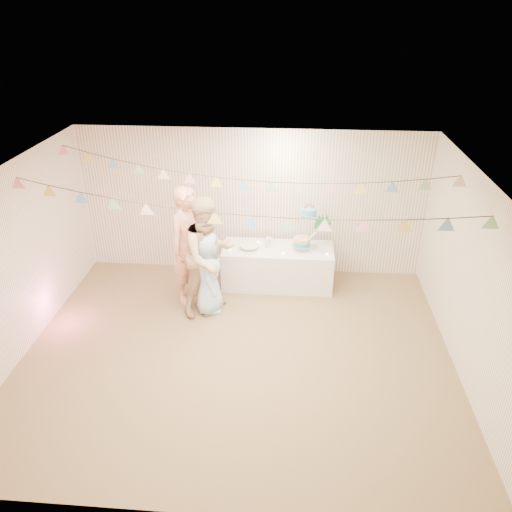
# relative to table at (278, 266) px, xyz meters

# --- Properties ---
(floor) EXTENTS (6.00, 6.00, 0.00)m
(floor) POSITION_rel_table_xyz_m (-0.48, -1.97, -0.35)
(floor) COLOR brown
(floor) RESTS_ON ground
(ceiling) EXTENTS (6.00, 6.00, 0.00)m
(ceiling) POSITION_rel_table_xyz_m (-0.48, -1.97, 2.25)
(ceiling) COLOR white
(ceiling) RESTS_ON ground
(back_wall) EXTENTS (6.00, 6.00, 0.00)m
(back_wall) POSITION_rel_table_xyz_m (-0.48, 0.53, 0.95)
(back_wall) COLOR white
(back_wall) RESTS_ON ground
(front_wall) EXTENTS (6.00, 6.00, 0.00)m
(front_wall) POSITION_rel_table_xyz_m (-0.48, -4.47, 0.95)
(front_wall) COLOR white
(front_wall) RESTS_ON ground
(left_wall) EXTENTS (5.00, 5.00, 0.00)m
(left_wall) POSITION_rel_table_xyz_m (-3.48, -1.97, 0.95)
(left_wall) COLOR white
(left_wall) RESTS_ON ground
(right_wall) EXTENTS (5.00, 5.00, 0.00)m
(right_wall) POSITION_rel_table_xyz_m (2.52, -1.97, 0.95)
(right_wall) COLOR white
(right_wall) RESTS_ON ground
(table) EXTENTS (1.88, 0.75, 0.70)m
(table) POSITION_rel_table_xyz_m (0.00, 0.00, 0.00)
(table) COLOR white
(table) RESTS_ON floor
(cake_stand) EXTENTS (0.68, 0.40, 0.76)m
(cake_stand) POSITION_rel_table_xyz_m (0.55, 0.05, 0.78)
(cake_stand) COLOR silver
(cake_stand) RESTS_ON table
(cake_bottom) EXTENTS (0.31, 0.31, 0.15)m
(cake_bottom) POSITION_rel_table_xyz_m (0.40, -0.01, 0.48)
(cake_bottom) COLOR teal
(cake_bottom) RESTS_ON cake_stand
(cake_middle) EXTENTS (0.27, 0.27, 0.22)m
(cake_middle) POSITION_rel_table_xyz_m (0.73, 0.14, 0.75)
(cake_middle) COLOR #1A7737
(cake_middle) RESTS_ON cake_stand
(cake_top_tier) EXTENTS (0.25, 0.25, 0.19)m
(cake_top_tier) POSITION_rel_table_xyz_m (0.49, 0.02, 1.02)
(cake_top_tier) COLOR #4CB2F1
(cake_top_tier) RESTS_ON cake_stand
(platter) EXTENTS (0.32, 0.32, 0.02)m
(platter) POSITION_rel_table_xyz_m (-0.48, -0.05, 0.41)
(platter) COLOR white
(platter) RESTS_ON table
(posy) EXTENTS (0.15, 0.15, 0.18)m
(posy) POSITION_rel_table_xyz_m (-0.16, 0.05, 0.49)
(posy) COLOR white
(posy) RESTS_ON table
(person_adult_a) EXTENTS (0.83, 0.85, 1.96)m
(person_adult_a) POSITION_rel_table_xyz_m (-1.37, -0.59, 0.63)
(person_adult_a) COLOR #EE9B7C
(person_adult_a) RESTS_ON floor
(person_adult_b) EXTENTS (1.17, 1.17, 1.92)m
(person_adult_b) POSITION_rel_table_xyz_m (-1.03, -0.87, 0.61)
(person_adult_b) COLOR tan
(person_adult_b) RESTS_ON floor
(person_child) EXTENTS (0.54, 0.73, 1.36)m
(person_child) POSITION_rel_table_xyz_m (-1.05, -0.90, 0.33)
(person_child) COLOR #B4DDFF
(person_child) RESTS_ON floor
(bunting_back) EXTENTS (5.60, 1.10, 0.40)m
(bunting_back) POSITION_rel_table_xyz_m (-0.48, -0.87, 2.00)
(bunting_back) COLOR pink
(bunting_back) RESTS_ON ceiling
(bunting_front) EXTENTS (5.60, 0.90, 0.36)m
(bunting_front) POSITION_rel_table_xyz_m (-0.48, -2.17, 1.97)
(bunting_front) COLOR #72A5E5
(bunting_front) RESTS_ON ceiling
(tealight_0) EXTENTS (0.04, 0.04, 0.03)m
(tealight_0) POSITION_rel_table_xyz_m (-0.80, -0.15, 0.37)
(tealight_0) COLOR #FFD88C
(tealight_0) RESTS_ON table
(tealight_1) EXTENTS (0.04, 0.04, 0.03)m
(tealight_1) POSITION_rel_table_xyz_m (-0.35, 0.18, 0.37)
(tealight_1) COLOR #FFD88C
(tealight_1) RESTS_ON table
(tealight_2) EXTENTS (0.04, 0.04, 0.03)m
(tealight_2) POSITION_rel_table_xyz_m (0.10, -0.22, 0.37)
(tealight_2) COLOR #FFD88C
(tealight_2) RESTS_ON table
(tealight_3) EXTENTS (0.04, 0.04, 0.03)m
(tealight_3) POSITION_rel_table_xyz_m (0.35, 0.22, 0.37)
(tealight_3) COLOR #FFD88C
(tealight_3) RESTS_ON table
(tealight_4) EXTENTS (0.04, 0.04, 0.03)m
(tealight_4) POSITION_rel_table_xyz_m (0.82, -0.18, 0.37)
(tealight_4) COLOR #FFD88C
(tealight_4) RESTS_ON table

